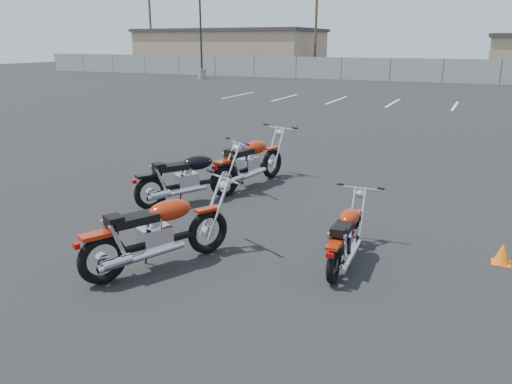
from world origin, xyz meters
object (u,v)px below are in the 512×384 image
at_px(motorcycle_front_red, 250,162).
at_px(motorcycle_rear_red, 346,236).
at_px(motorcycle_second_black, 189,178).
at_px(motorcycle_third_red, 158,232).

distance_m(motorcycle_front_red, motorcycle_rear_red, 4.27).
bearing_deg(motorcycle_front_red, motorcycle_second_black, -108.99).
bearing_deg(motorcycle_third_red, motorcycle_second_black, 114.05).
bearing_deg(motorcycle_front_red, motorcycle_rear_red, -45.87).
distance_m(motorcycle_third_red, motorcycle_rear_red, 2.63).
height_order(motorcycle_third_red, motorcycle_rear_red, motorcycle_third_red).
bearing_deg(motorcycle_second_black, motorcycle_third_red, -65.95).
bearing_deg(motorcycle_rear_red, motorcycle_third_red, -152.30).
bearing_deg(motorcycle_third_red, motorcycle_front_red, 98.48).
xyz_separation_m(motorcycle_front_red, motorcycle_third_red, (0.64, -4.29, -0.01)).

